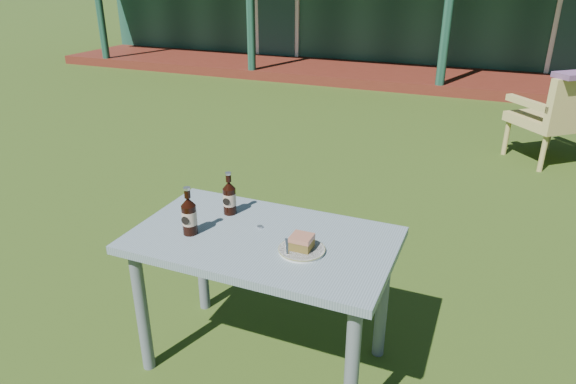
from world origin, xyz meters
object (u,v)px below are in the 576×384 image
at_px(cafe_table, 263,256).
at_px(armchair_left, 560,114).
at_px(plate, 302,250).
at_px(cola_bottle_far, 189,215).
at_px(cola_bottle_near, 229,197).
at_px(cake_slice, 302,242).

relative_size(cafe_table, armchair_left, 1.30).
xyz_separation_m(plate, armchair_left, (1.26, 3.81, -0.22)).
xyz_separation_m(plate, cola_bottle_far, (-0.53, -0.05, 0.08)).
height_order(plate, cola_bottle_near, cola_bottle_near).
height_order(cake_slice, cola_bottle_far, cola_bottle_far).
relative_size(cafe_table, cola_bottle_far, 5.19).
bearing_deg(plate, cafe_table, 165.17).
distance_m(plate, cola_bottle_near, 0.52).
distance_m(plate, cake_slice, 0.04).
height_order(cola_bottle_near, armchair_left, cola_bottle_near).
distance_m(cola_bottle_far, armchair_left, 4.26).
bearing_deg(armchair_left, cafe_table, -111.43).
xyz_separation_m(cafe_table, cola_bottle_near, (-0.25, 0.15, 0.19)).
bearing_deg(cafe_table, cola_bottle_near, 148.64).
xyz_separation_m(cafe_table, cake_slice, (0.21, -0.05, 0.15)).
height_order(plate, cake_slice, cake_slice).
relative_size(cola_bottle_far, armchair_left, 0.25).
xyz_separation_m(cola_bottle_far, armchair_left, (1.79, 3.86, -0.30)).
relative_size(cafe_table, cola_bottle_near, 5.48).
xyz_separation_m(plate, cola_bottle_near, (-0.47, 0.21, 0.08)).
distance_m(cake_slice, cola_bottle_far, 0.54).
relative_size(cola_bottle_near, cola_bottle_far, 0.95).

